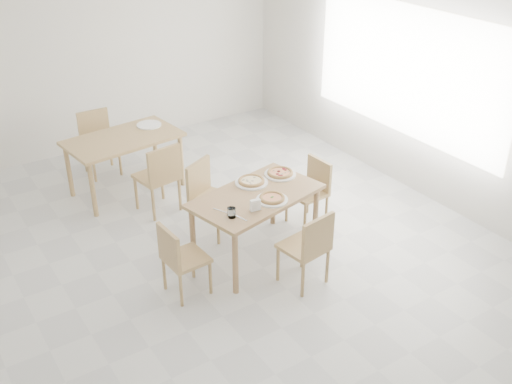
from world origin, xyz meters
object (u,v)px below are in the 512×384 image
chair_south (309,245)px  chair_west (179,256)px  pizza_pepperoni (280,172)px  second_table (124,144)px  pizza_mushroom (251,181)px  tumbler_a (232,213)px  chair_east (312,187)px  pizza_margherita (272,198)px  tumbler_b (230,212)px  napkin_holder (255,206)px  chair_north (207,192)px  main_table (256,202)px  chair_back_n (98,138)px  plate_empty (149,125)px  plate_mushroom (251,183)px  plate_margherita (272,200)px  chair_back_s (160,174)px  plate_pepperoni (280,174)px

chair_south → chair_west: bearing=-34.7°
pizza_pepperoni → second_table: size_ratio=0.21×
pizza_mushroom → tumbler_a: (-0.54, -0.49, 0.02)m
chair_east → pizza_pepperoni: bearing=-91.5°
pizza_margherita → second_table: bearing=105.7°
pizza_mushroom → tumbler_b: 0.70m
napkin_holder → pizza_margherita: bearing=26.5°
chair_north → tumbler_b: 1.02m
main_table → second_table: bearing=92.8°
chair_back_n → plate_empty: size_ratio=2.67×
main_table → tumbler_b: 0.51m
chair_east → pizza_mushroom: pizza_mushroom is taller
chair_north → second_table: chair_north is taller
plate_mushroom → napkin_holder: (-0.28, -0.51, 0.05)m
main_table → pizza_margherita: bearing=-83.5°
plate_margherita → napkin_holder: (-0.26, -0.08, 0.05)m
chair_north → pizza_mushroom: (0.28, -0.49, 0.29)m
plate_margherita → plate_empty: (-0.22, 2.52, 0.00)m
chair_west → napkin_holder: bearing=-101.1°
pizza_margherita → plate_empty: pizza_margherita is taller
napkin_holder → pizza_mushroom: bearing=69.6°
chair_back_s → pizza_mushroom: bearing=106.6°
chair_west → plate_empty: chair_west is taller
chair_south → plate_empty: chair_south is taller
chair_east → plate_pepperoni: bearing=-91.5°
chair_south → tumbler_b: bearing=-49.7°
plate_pepperoni → chair_west: bearing=-165.0°
tumbler_a → napkin_holder: napkin_holder is taller
plate_margherita → plate_mushroom: (0.03, 0.43, 0.00)m
tumbler_a → pizza_mushroom: bearing=42.2°
chair_back_s → chair_north: bearing=103.1°
chair_south → chair_back_s: 2.21m
chair_east → plate_pepperoni: 0.56m
chair_north → chair_back_n: 2.20m
pizza_margherita → tumbler_b: 0.50m
chair_south → napkin_holder: (-0.34, 0.45, 0.33)m
plate_pepperoni → pizza_mushroom: (-0.37, 0.01, 0.02)m
plate_pepperoni → second_table: 2.19m
plate_mushroom → plate_empty: same height
tumbler_b → chair_back_n: chair_back_n is taller
pizza_margherita → main_table: bearing=109.0°
chair_back_n → plate_empty: 0.81m
pizza_mushroom → plate_empty: 2.10m
tumbler_a → plate_empty: size_ratio=0.31×
plate_margherita → main_table: bearing=109.0°
plate_pepperoni → chair_back_n: 2.90m
tumbler_a → plate_pepperoni: bearing=27.8°
chair_north → second_table: 1.49m
chair_south → plate_mushroom: 1.00m
plate_mushroom → chair_west: bearing=-159.8°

